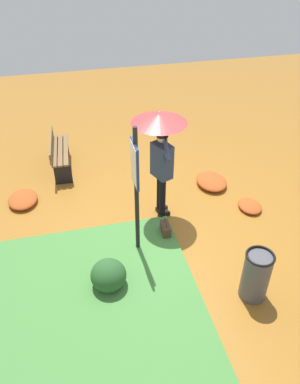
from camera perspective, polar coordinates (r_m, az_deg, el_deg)
The scene contains 11 objects.
ground_plane at distance 7.15m, azimuth 1.88°, elevation -4.26°, with size 18.00×18.00×0.00m, color #9E6623.
grass_verge at distance 5.44m, azimuth -12.27°, elevation -22.84°, with size 4.80×4.00×0.05m.
person_with_umbrella at distance 6.51m, azimuth 1.57°, elevation 7.88°, with size 0.96×0.96×2.04m.
info_sign_post at distance 5.68m, azimuth -2.18°, elevation 2.02°, with size 0.44×0.07×2.30m.
handbag at distance 6.77m, azimuth 2.35°, elevation -5.63°, with size 0.30×0.15×0.37m.
park_bench at distance 8.66m, azimuth -13.55°, elevation 5.81°, with size 1.40×0.43×0.75m.
trash_bin at distance 5.82m, azimuth 15.62°, elevation -11.98°, with size 0.42×0.42×0.83m.
shrub_cluster at distance 5.92m, azimuth -6.14°, elevation -12.17°, with size 0.60×0.54×0.49m.
leaf_pile_near_person at distance 7.64m, azimuth 14.76°, elevation -2.02°, with size 0.54×0.43×0.12m.
leaf_pile_by_bench at distance 8.13m, azimuth 9.22°, elevation 1.60°, with size 0.77×0.61×0.17m.
leaf_pile_far_path at distance 7.94m, azimuth -18.56°, elevation -1.04°, with size 0.71×0.56×0.16m.
Camera 1 is at (-5.25, 1.51, 4.62)m, focal length 35.51 mm.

